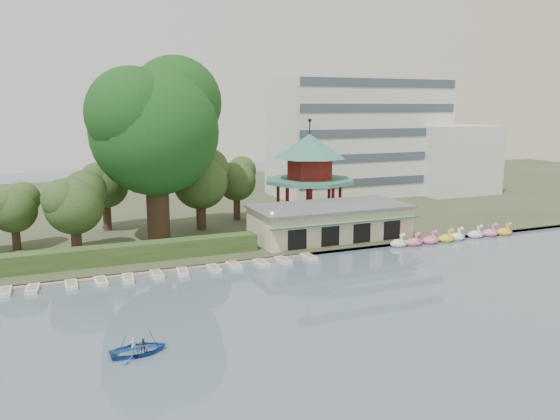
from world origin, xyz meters
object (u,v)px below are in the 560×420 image
dock (148,272)px  boathouse (330,221)px  pavilion (309,168)px  big_tree (156,122)px  rowboat_with_passengers (139,346)px

dock → boathouse: boathouse is taller
dock → pavilion: (24.00, 14.80, 7.36)m
boathouse → big_tree: size_ratio=0.88×
boathouse → rowboat_with_passengers: boathouse is taller
boathouse → big_tree: big_tree is taller
big_tree → rowboat_with_passengers: bearing=-102.9°
rowboat_with_passengers → dock: bearing=79.3°
pavilion → rowboat_with_passengers: bearing=-130.3°
boathouse → big_tree: (-18.81, 6.26, 11.60)m
dock → rowboat_with_passengers: size_ratio=6.31×
big_tree → pavilion: bearing=10.3°
pavilion → boathouse: bearing=-101.3°
dock → pavilion: bearing=31.7°
boathouse → rowboat_with_passengers: bearing=-138.8°
dock → big_tree: (3.19, 11.03, 13.85)m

